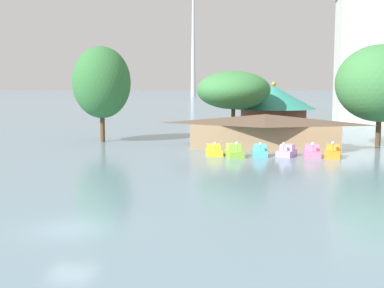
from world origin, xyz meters
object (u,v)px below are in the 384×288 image
(pedal_boat_yellow, at_px, (214,151))
(pedal_boat_cyan, at_px, (260,151))
(green_roof_pavilion, at_px, (273,108))
(shoreline_tree_tall_left, at_px, (102,82))
(shoreline_tree_right, at_px, (380,83))
(distant_broadcast_tower, at_px, (193,7))
(pedal_boat_lime, at_px, (234,152))
(pedal_boat_pink, at_px, (312,152))
(pedal_boat_lavender, at_px, (287,151))
(boathouse, at_px, (265,130))
(shoreline_tree_mid, at_px, (233,90))
(pedal_boat_orange, at_px, (333,152))

(pedal_boat_yellow, distance_m, pedal_boat_cyan, 4.97)
(green_roof_pavilion, xyz_separation_m, shoreline_tree_tall_left, (-22.36, -12.59, 3.76))
(shoreline_tree_tall_left, bearing_deg, shoreline_tree_right, 3.07)
(green_roof_pavilion, height_order, distant_broadcast_tower, distant_broadcast_tower)
(pedal_boat_cyan, bearing_deg, pedal_boat_lime, -73.88)
(distant_broadcast_tower, bearing_deg, pedal_boat_pink, -77.25)
(green_roof_pavilion, bearing_deg, pedal_boat_lime, -98.08)
(distant_broadcast_tower, bearing_deg, pedal_boat_lavender, -77.69)
(boathouse, height_order, green_roof_pavilion, green_roof_pavilion)
(pedal_boat_pink, xyz_separation_m, shoreline_tree_mid, (-9.97, 15.62, 6.36))
(pedal_boat_pink, distance_m, distant_broadcast_tower, 333.31)
(pedal_boat_orange, distance_m, boathouse, 10.28)
(boathouse, relative_size, shoreline_tree_mid, 1.83)
(pedal_boat_yellow, height_order, green_roof_pavilion, green_roof_pavilion)
(pedal_boat_lavender, distance_m, pedal_boat_orange, 4.77)
(shoreline_tree_right, bearing_deg, distant_broadcast_tower, 104.74)
(pedal_boat_cyan, distance_m, boathouse, 7.74)
(pedal_boat_lime, bearing_deg, pedal_boat_lavender, 87.79)
(boathouse, bearing_deg, distant_broadcast_tower, 102.12)
(pedal_boat_lime, bearing_deg, pedal_boat_pink, 80.69)
(boathouse, xyz_separation_m, distant_broadcast_tower, (-66.91, 311.55, 64.09))
(shoreline_tree_mid, relative_size, shoreline_tree_right, 0.81)
(shoreline_tree_right, distance_m, distant_broadcast_tower, 322.62)
(pedal_boat_pink, distance_m, shoreline_tree_mid, 19.60)
(shoreline_tree_mid, distance_m, shoreline_tree_right, 19.01)
(pedal_boat_lime, bearing_deg, pedal_boat_yellow, -135.58)
(pedal_boat_cyan, relative_size, shoreline_tree_tall_left, 0.19)
(pedal_boat_cyan, relative_size, boathouse, 0.13)
(pedal_boat_cyan, bearing_deg, shoreline_tree_mid, -169.74)
(pedal_boat_pink, xyz_separation_m, green_roof_pavilion, (-4.65, 22.57, 3.64))
(shoreline_tree_mid, relative_size, distant_broadcast_tower, 0.06)
(pedal_boat_lavender, bearing_deg, pedal_boat_orange, 107.15)
(distant_broadcast_tower, bearing_deg, green_roof_pavilion, -77.17)
(pedal_boat_pink, height_order, boathouse, boathouse)
(pedal_boat_lime, xyz_separation_m, shoreline_tree_mid, (-1.92, 17.07, 6.35))
(pedal_boat_lime, height_order, pedal_boat_orange, pedal_boat_orange)
(pedal_boat_cyan, relative_size, green_roof_pavilion, 0.19)
(pedal_boat_lavender, distance_m, green_roof_pavilion, 22.71)
(pedal_boat_lime, distance_m, pedal_boat_cyan, 2.85)
(shoreline_tree_tall_left, bearing_deg, distant_broadcast_tower, 98.31)
(pedal_boat_cyan, height_order, distant_broadcast_tower, distant_broadcast_tower)
(pedal_boat_lavender, bearing_deg, green_roof_pavilion, -156.50)
(shoreline_tree_mid, bearing_deg, pedal_boat_lime, -83.59)
(shoreline_tree_tall_left, height_order, shoreline_tree_mid, shoreline_tree_tall_left)
(pedal_boat_cyan, height_order, boathouse, boathouse)
(pedal_boat_lime, xyz_separation_m, distant_broadcast_tower, (-64.04, 320.17, 65.68))
(pedal_boat_yellow, bearing_deg, pedal_boat_pink, 77.73)
(pedal_boat_cyan, xyz_separation_m, distant_broadcast_tower, (-66.68, 319.11, 65.71))
(pedal_boat_yellow, relative_size, pedal_boat_lime, 1.03)
(pedal_boat_pink, bearing_deg, pedal_boat_cyan, -87.35)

